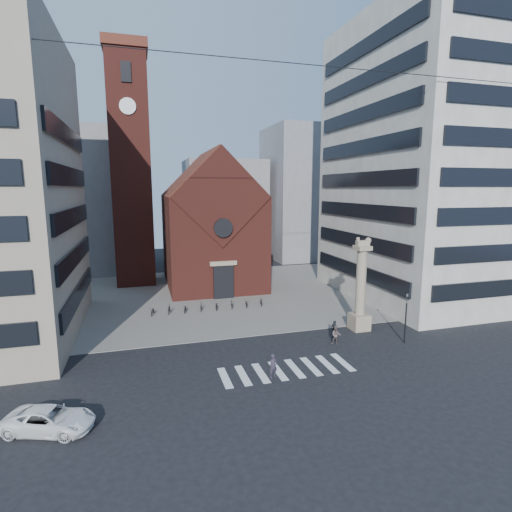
# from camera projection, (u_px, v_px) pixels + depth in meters

# --- Properties ---
(ground) EXTENTS (120.00, 120.00, 0.00)m
(ground) POSITION_uv_depth(u_px,v_px,m) (267.00, 354.00, 31.66)
(ground) COLOR black
(ground) RESTS_ON ground
(piazza) EXTENTS (46.00, 30.00, 0.05)m
(piazza) POSITION_uv_depth(u_px,v_px,m) (220.00, 294.00, 49.65)
(piazza) COLOR gray
(piazza) RESTS_ON ground
(zebra_crossing) EXTENTS (10.20, 3.20, 0.01)m
(zebra_crossing) POSITION_uv_depth(u_px,v_px,m) (286.00, 370.00, 28.97)
(zebra_crossing) COLOR white
(zebra_crossing) RESTS_ON ground
(church) EXTENTS (12.00, 16.65, 18.00)m
(church) POSITION_uv_depth(u_px,v_px,m) (211.00, 226.00, 54.03)
(church) COLOR maroon
(church) RESTS_ON ground
(campanile) EXTENTS (5.50, 5.50, 31.20)m
(campanile) POSITION_uv_depth(u_px,v_px,m) (131.00, 167.00, 52.78)
(campanile) COLOR maroon
(campanile) RESTS_ON ground
(building_right) EXTENTS (18.00, 22.00, 32.00)m
(building_right) POSITION_uv_depth(u_px,v_px,m) (430.00, 162.00, 46.93)
(building_right) COLOR beige
(building_right) RESTS_ON ground
(bg_block_left) EXTENTS (16.00, 14.00, 22.00)m
(bg_block_left) POSITION_uv_depth(u_px,v_px,m) (67.00, 201.00, 62.20)
(bg_block_left) COLOR gray
(bg_block_left) RESTS_ON ground
(bg_block_mid) EXTENTS (14.00, 12.00, 18.00)m
(bg_block_mid) POSITION_uv_depth(u_px,v_px,m) (224.00, 210.00, 74.41)
(bg_block_mid) COLOR gray
(bg_block_mid) RESTS_ON ground
(bg_block_right) EXTENTS (16.00, 14.00, 24.00)m
(bg_block_right) POSITION_uv_depth(u_px,v_px,m) (310.00, 194.00, 75.46)
(bg_block_right) COLOR gray
(bg_block_right) RESTS_ON ground
(lion_column) EXTENTS (1.63, 1.60, 8.68)m
(lion_column) POSITION_uv_depth(u_px,v_px,m) (361.00, 293.00, 36.67)
(lion_column) COLOR gray
(lion_column) RESTS_ON ground
(traffic_light) EXTENTS (0.13, 0.16, 4.30)m
(traffic_light) POSITION_uv_depth(u_px,v_px,m) (406.00, 317.00, 33.63)
(traffic_light) COLOR black
(traffic_light) RESTS_ON ground
(white_car) EXTENTS (5.19, 3.65, 1.31)m
(white_car) POSITION_uv_depth(u_px,v_px,m) (50.00, 420.00, 21.55)
(white_car) COLOR white
(white_car) RESTS_ON ground
(pedestrian_0) EXTENTS (0.71, 0.57, 1.71)m
(pedestrian_0) POSITION_uv_depth(u_px,v_px,m) (273.00, 366.00, 27.63)
(pedestrian_0) COLOR #2F2837
(pedestrian_0) RESTS_ON ground
(pedestrian_1) EXTENTS (0.96, 0.86, 1.62)m
(pedestrian_1) POSITION_uv_depth(u_px,v_px,m) (336.00, 335.00, 33.52)
(pedestrian_1) COLOR #62524E
(pedestrian_1) RESTS_ON ground
(pedestrian_2) EXTENTS (0.56, 0.99, 1.59)m
(pedestrian_2) POSITION_uv_depth(u_px,v_px,m) (334.00, 329.00, 34.98)
(pedestrian_2) COLOR #27292F
(pedestrian_2) RESTS_ON ground
(scooter_0) EXTENTS (0.82, 1.62, 0.81)m
(scooter_0) POSITION_uv_depth(u_px,v_px,m) (153.00, 311.00, 41.29)
(scooter_0) COLOR black
(scooter_0) RESTS_ON piazza
(scooter_1) EXTENTS (0.70, 1.55, 0.90)m
(scooter_1) POSITION_uv_depth(u_px,v_px,m) (169.00, 309.00, 41.74)
(scooter_1) COLOR black
(scooter_1) RESTS_ON piazza
(scooter_2) EXTENTS (0.82, 1.62, 0.81)m
(scooter_2) POSITION_uv_depth(u_px,v_px,m) (185.00, 308.00, 42.21)
(scooter_2) COLOR black
(scooter_2) RESTS_ON piazza
(scooter_3) EXTENTS (0.70, 1.55, 0.90)m
(scooter_3) POSITION_uv_depth(u_px,v_px,m) (201.00, 307.00, 42.66)
(scooter_3) COLOR black
(scooter_3) RESTS_ON piazza
(scooter_4) EXTENTS (0.82, 1.62, 0.81)m
(scooter_4) POSITION_uv_depth(u_px,v_px,m) (217.00, 306.00, 43.13)
(scooter_4) COLOR black
(scooter_4) RESTS_ON piazza
(scooter_5) EXTENTS (0.70, 1.55, 0.90)m
(scooter_5) POSITION_uv_depth(u_px,v_px,m) (232.00, 304.00, 43.58)
(scooter_5) COLOR black
(scooter_5) RESTS_ON piazza
(scooter_6) EXTENTS (0.82, 1.62, 0.81)m
(scooter_6) POSITION_uv_depth(u_px,v_px,m) (247.00, 303.00, 44.05)
(scooter_6) COLOR black
(scooter_6) RESTS_ON piazza
(scooter_7) EXTENTS (0.70, 1.55, 0.90)m
(scooter_7) POSITION_uv_depth(u_px,v_px,m) (261.00, 302.00, 44.51)
(scooter_7) COLOR black
(scooter_7) RESTS_ON piazza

